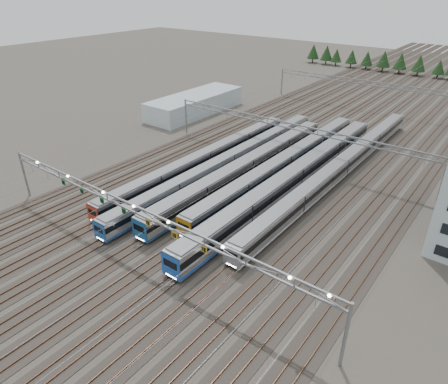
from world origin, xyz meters
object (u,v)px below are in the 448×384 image
Objects in this scene: train_b at (229,162)px; gantry_near at (135,211)px; gantry_far at (371,87)px; train_f at (341,167)px; train_d at (285,163)px; west_shed at (195,104)px; train_a at (205,159)px; train_c at (247,168)px; gantry_mid at (291,131)px; train_e at (295,177)px.

gantry_near reaches higher than train_b.
gantry_far is (6.75, 56.33, 4.47)m from train_b.
gantry_far is (-11.25, 45.62, 4.43)m from train_f.
west_shed is (-38.90, 19.12, 0.43)m from train_d.
train_f is at bearing 74.04° from gantry_near.
train_a is 9.06m from train_c.
gantry_far is at bearing 103.85° from train_f.
train_a reaches higher than train_b.
gantry_mid reaches higher than train_f.
train_d is at bearing -87.47° from gantry_far.
gantry_far is at bearing 83.17° from train_b.
train_b is 30.01m from gantry_near.
train_f is at bearing 30.75° from train_b.
train_d is at bearing 31.04° from train_b.
gantry_mid is (-2.25, 5.91, 4.33)m from train_d.
train_d is 1.87× the size of west_shed.
west_shed is at bearing -139.06° from gantry_far.
gantry_mid is (-6.75, 10.28, 4.17)m from train_e.
gantry_far is (0.00, 45.00, 0.00)m from gantry_mid.
gantry_near is 85.12m from gantry_far.
gantry_near reaches higher than gantry_far.
gantry_far is at bearing 79.02° from train_a.
west_shed is (-29.90, 24.54, 0.57)m from train_b.
train_f is at bearing 28.76° from train_a.
train_b is 0.88× the size of train_f.
train_d is at bearing -26.17° from west_shed.
gantry_near reaches higher than train_c.
west_shed is (-36.61, 53.33, -4.60)m from gantry_near.
gantry_mid reaches higher than train_d.
train_e is at bearing 4.44° from train_b.
train_c is 0.93× the size of train_d.
train_b is 1.07× the size of train_d.
gantry_far is at bearing 89.97° from gantry_near.
gantry_near is 1.00× the size of gantry_far.
train_f is (9.00, 5.29, -0.10)m from train_d.
train_c is 1.75× the size of west_shed.
train_a is 1.00× the size of train_c.
train_f is (13.50, 11.32, -0.18)m from train_c.
train_d is at bearing 27.60° from train_a.
train_a is at bearing -100.98° from gantry_far.
west_shed reaches higher than train_b.
gantry_mid is (11.25, 12.97, 4.47)m from train_a.
train_b is 1.07× the size of gantry_near.
gantry_mid is at bearing 123.28° from train_e.
train_c is 0.76× the size of train_f.
train_e is at bearing -114.97° from train_f.
train_a is at bearing -130.93° from gantry_mid.
train_c is at bearing 94.47° from gantry_near.
train_c is 0.85× the size of train_e.
gantry_far is (0.05, 85.12, -0.70)m from gantry_near.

